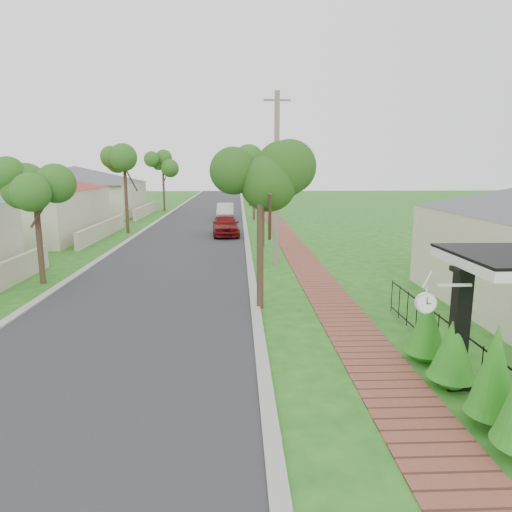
# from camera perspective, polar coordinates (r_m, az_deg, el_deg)

# --- Properties ---
(ground) EXTENTS (160.00, 160.00, 0.00)m
(ground) POSITION_cam_1_polar(r_m,az_deg,el_deg) (10.53, -2.77, -13.91)
(ground) COLOR #1F6117
(ground) RESTS_ON ground
(road) EXTENTS (7.00, 120.00, 0.02)m
(road) POSITION_cam_1_polar(r_m,az_deg,el_deg) (30.05, -8.19, 2.39)
(road) COLOR #28282B
(road) RESTS_ON ground
(kerb_right) EXTENTS (0.30, 120.00, 0.10)m
(kerb_right) POSITION_cam_1_polar(r_m,az_deg,el_deg) (29.89, -1.21, 2.45)
(kerb_right) COLOR #9E9E99
(kerb_right) RESTS_ON ground
(kerb_left) EXTENTS (0.30, 120.00, 0.10)m
(kerb_left) POSITION_cam_1_polar(r_m,az_deg,el_deg) (30.64, -15.00, 2.29)
(kerb_left) COLOR #9E9E99
(kerb_left) RESTS_ON ground
(sidewalk) EXTENTS (1.50, 120.00, 0.03)m
(sidewalk) POSITION_cam_1_polar(r_m,az_deg,el_deg) (30.05, 3.76, 2.48)
(sidewalk) COLOR brown
(sidewalk) RESTS_ON ground
(porch_post) EXTENTS (0.48, 0.48, 2.52)m
(porch_post) POSITION_cam_1_polar(r_m,az_deg,el_deg) (10.19, 24.00, -8.97)
(porch_post) COLOR black
(porch_post) RESTS_ON ground
(picket_fence) EXTENTS (0.03, 8.02, 1.00)m
(picket_fence) POSITION_cam_1_polar(r_m,az_deg,el_deg) (11.37, 23.15, -9.99)
(picket_fence) COLOR black
(picket_fence) RESTS_ON ground
(street_trees) EXTENTS (10.70, 37.65, 5.89)m
(street_trees) POSITION_cam_1_polar(r_m,az_deg,el_deg) (36.52, -7.09, 11.06)
(street_trees) COLOR #382619
(street_trees) RESTS_ON ground
(hedge_row) EXTENTS (0.86, 4.59, 2.18)m
(hedge_row) POSITION_cam_1_polar(r_m,az_deg,el_deg) (9.57, 25.43, -11.81)
(hedge_row) COLOR #197016
(hedge_row) RESTS_ON ground
(far_house_grey) EXTENTS (15.56, 15.56, 4.60)m
(far_house_grey) POSITION_cam_1_polar(r_m,az_deg,el_deg) (46.14, -21.54, 7.63)
(far_house_grey) COLOR beige
(far_house_grey) RESTS_ON ground
(parked_car_red) EXTENTS (1.96, 4.32, 1.44)m
(parked_car_red) POSITION_cam_1_polar(r_m,az_deg,el_deg) (30.23, -3.82, 3.90)
(parked_car_red) COLOR #640F11
(parked_car_red) RESTS_ON ground
(parked_car_white) EXTENTS (1.44, 4.09, 1.35)m
(parked_car_white) POSITION_cam_1_polar(r_m,az_deg,el_deg) (40.27, -3.85, 5.60)
(parked_car_white) COLOR silver
(parked_car_white) RESTS_ON ground
(near_tree) EXTENTS (1.85, 1.85, 4.74)m
(near_tree) POSITION_cam_1_polar(r_m,az_deg,el_deg) (14.07, 0.53, 8.26)
(near_tree) COLOR #382619
(near_tree) RESTS_ON ground
(utility_pole) EXTENTS (1.20, 0.24, 7.75)m
(utility_pole) POSITION_cam_1_polar(r_m,az_deg,el_deg) (20.96, 2.58, 9.61)
(utility_pole) COLOR gray
(utility_pole) RESTS_ON ground
(station_clock) EXTENTS (1.05, 0.13, 0.57)m
(station_clock) POSITION_cam_1_polar(r_m,az_deg,el_deg) (9.24, 20.69, -5.32)
(station_clock) COLOR white
(station_clock) RESTS_ON ground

